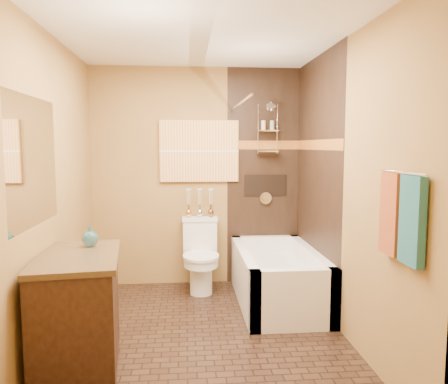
{
  "coord_description": "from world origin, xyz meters",
  "views": [
    {
      "loc": [
        -0.14,
        -3.55,
        1.61
      ],
      "look_at": [
        0.21,
        0.4,
        1.19
      ],
      "focal_mm": 35.0,
      "sensor_mm": 36.0,
      "label": 1
    }
  ],
  "objects": [
    {
      "name": "floor",
      "position": [
        0.0,
        0.0,
        0.0
      ],
      "size": [
        3.0,
        3.0,
        0.0
      ],
      "primitive_type": "plane",
      "color": "black",
      "rests_on": "ground"
    },
    {
      "name": "wall_left",
      "position": [
        -1.2,
        0.0,
        1.25
      ],
      "size": [
        0.02,
        3.0,
        2.5
      ],
      "primitive_type": "cube",
      "color": "#A4783F",
      "rests_on": "floor"
    },
    {
      "name": "wall_right",
      "position": [
        1.2,
        0.0,
        1.25
      ],
      "size": [
        0.02,
        3.0,
        2.5
      ],
      "primitive_type": "cube",
      "color": "#A4783F",
      "rests_on": "floor"
    },
    {
      "name": "wall_back",
      "position": [
        0.0,
        1.5,
        1.25
      ],
      "size": [
        2.4,
        0.02,
        2.5
      ],
      "primitive_type": "cube",
      "color": "#A4783F",
      "rests_on": "floor"
    },
    {
      "name": "wall_front",
      "position": [
        0.0,
        -1.5,
        1.25
      ],
      "size": [
        2.4,
        0.02,
        2.5
      ],
      "primitive_type": "cube",
      "color": "#A4783F",
      "rests_on": "floor"
    },
    {
      "name": "ceiling",
      "position": [
        0.0,
        0.0,
        2.5
      ],
      "size": [
        3.0,
        3.0,
        0.0
      ],
      "primitive_type": "plane",
      "color": "silver",
      "rests_on": "wall_back"
    },
    {
      "name": "alcove_tile_back",
      "position": [
        0.78,
        1.49,
        1.25
      ],
      "size": [
        0.85,
        0.01,
        2.5
      ],
      "primitive_type": "cube",
      "color": "black",
      "rests_on": "wall_back"
    },
    {
      "name": "alcove_tile_right",
      "position": [
        1.19,
        0.75,
        1.25
      ],
      "size": [
        0.01,
        1.5,
        2.5
      ],
      "primitive_type": "cube",
      "color": "black",
      "rests_on": "wall_right"
    },
    {
      "name": "mosaic_band_back",
      "position": [
        0.78,
        1.48,
        1.62
      ],
      "size": [
        0.85,
        0.01,
        0.1
      ],
      "primitive_type": "cube",
      "color": "#904C1A",
      "rests_on": "alcove_tile_back"
    },
    {
      "name": "mosaic_band_right",
      "position": [
        1.18,
        0.75,
        1.62
      ],
      "size": [
        0.01,
        1.5,
        0.1
      ],
      "primitive_type": "cube",
      "color": "#904C1A",
      "rests_on": "alcove_tile_right"
    },
    {
      "name": "alcove_niche",
      "position": [
        0.8,
        1.48,
        1.15
      ],
      "size": [
        0.5,
        0.01,
        0.25
      ],
      "primitive_type": "cube",
      "color": "black",
      "rests_on": "alcove_tile_back"
    },
    {
      "name": "shower_fixtures",
      "position": [
        0.8,
        1.38,
        1.67
      ],
      "size": [
        0.24,
        0.33,
        1.16
      ],
      "color": "silver",
      "rests_on": "floor"
    },
    {
      "name": "curtain_rod",
      "position": [
        0.4,
        0.75,
        2.02
      ],
      "size": [
        0.03,
        1.55,
        0.03
      ],
      "primitive_type": "cylinder",
      "rotation": [
        1.57,
        0.0,
        0.0
      ],
      "color": "silver",
      "rests_on": "wall_back"
    },
    {
      "name": "towel_bar",
      "position": [
        1.15,
        -1.05,
        1.45
      ],
      "size": [
        0.02,
        0.55,
        0.02
      ],
      "primitive_type": "cylinder",
      "rotation": [
        1.57,
        0.0,
        0.0
      ],
      "color": "silver",
      "rests_on": "wall_right"
    },
    {
      "name": "towel_teal",
      "position": [
        1.16,
        -1.18,
        1.18
      ],
      "size": [
        0.05,
        0.22,
        0.52
      ],
      "primitive_type": "cube",
      "color": "#1D5061",
      "rests_on": "towel_bar"
    },
    {
      "name": "towel_rust",
      "position": [
        1.16,
        -0.92,
        1.18
      ],
      "size": [
        0.05,
        0.22,
        0.52
      ],
      "primitive_type": "cube",
      "color": "#993C1B",
      "rests_on": "towel_bar"
    },
    {
      "name": "sunset_painting",
      "position": [
        0.02,
        1.48,
        1.55
      ],
      "size": [
        0.9,
        0.04,
        0.7
      ],
      "primitive_type": "cube",
      "color": "orange",
      "rests_on": "wall_back"
    },
    {
      "name": "vanity_mirror",
      "position": [
        -1.19,
        -0.4,
        1.5
      ],
      "size": [
        0.01,
        1.0,
        0.9
      ],
      "primitive_type": "cube",
      "color": "white",
      "rests_on": "wall_left"
    },
    {
      "name": "bathtub",
      "position": [
        0.8,
        0.75,
        0.22
      ],
      "size": [
        0.8,
        1.5,
        0.55
      ],
      "color": "white",
      "rests_on": "floor"
    },
    {
      "name": "toilet",
      "position": [
        0.02,
        1.21,
        0.4
      ],
      "size": [
        0.4,
        0.6,
        0.8
      ],
      "rotation": [
        0.0,
        0.0,
        -0.0
      ],
      "color": "white",
      "rests_on": "floor"
    },
    {
      "name": "vanity",
      "position": [
        -0.92,
        -0.4,
        0.42
      ],
      "size": [
        0.68,
        1.0,
        0.83
      ],
      "rotation": [
        0.0,
        0.0,
        0.12
      ],
      "color": "black",
      "rests_on": "floor"
    },
    {
      "name": "teal_bottle",
      "position": [
        -0.87,
        -0.15,
        0.91
      ],
      "size": [
        0.15,
        0.15,
        0.19
      ],
      "primitive_type": null,
      "rotation": [
        0.0,
        0.0,
        0.26
      ],
      "color": "#25656F",
      "rests_on": "vanity"
    },
    {
      "name": "bud_vases",
      "position": [
        0.02,
        1.39,
        0.97
      ],
      "size": [
        0.32,
        0.07,
        0.32
      ],
      "color": "gold",
      "rests_on": "toilet"
    }
  ]
}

